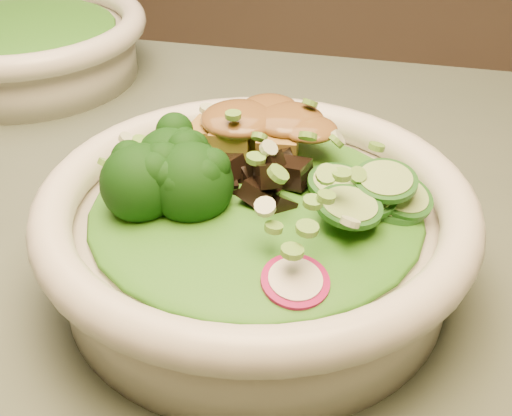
# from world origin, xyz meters

# --- Properties ---
(dining_table) EXTENTS (1.20, 0.80, 0.75)m
(dining_table) POSITION_xyz_m (0.00, 0.00, 0.64)
(dining_table) COLOR black
(dining_table) RESTS_ON ground
(salad_bowl) EXTENTS (0.31, 0.31, 0.08)m
(salad_bowl) POSITION_xyz_m (-0.04, -0.05, 0.79)
(salad_bowl) COLOR silver
(salad_bowl) RESTS_ON dining_table
(side_bowl) EXTENTS (0.28, 0.28, 0.08)m
(side_bowl) POSITION_xyz_m (-0.38, 0.26, 0.79)
(side_bowl) COLOR silver
(side_bowl) RESTS_ON dining_table
(lettuce_bed) EXTENTS (0.23, 0.23, 0.03)m
(lettuce_bed) POSITION_xyz_m (-0.04, -0.05, 0.82)
(lettuce_bed) COLOR #185C13
(lettuce_bed) RESTS_ON salad_bowl
(side_lettuce) EXTENTS (0.19, 0.19, 0.02)m
(side_lettuce) POSITION_xyz_m (-0.38, 0.26, 0.81)
(side_lettuce) COLOR #185C13
(side_lettuce) RESTS_ON side_bowl
(broccoli_florets) EXTENTS (0.12, 0.11, 0.05)m
(broccoli_florets) POSITION_xyz_m (-0.11, -0.06, 0.84)
(broccoli_florets) COLOR black
(broccoli_florets) RESTS_ON salad_bowl
(radish_slices) EXTENTS (0.13, 0.09, 0.02)m
(radish_slices) POSITION_xyz_m (-0.02, -0.12, 0.82)
(radish_slices) COLOR #920B48
(radish_slices) RESTS_ON salad_bowl
(cucumber_slices) EXTENTS (0.11, 0.11, 0.04)m
(cucumber_slices) POSITION_xyz_m (0.04, -0.03, 0.83)
(cucumber_slices) COLOR #9CCC71
(cucumber_slices) RESTS_ON salad_bowl
(mushroom_heap) EXTENTS (0.11, 0.11, 0.05)m
(mushroom_heap) POSITION_xyz_m (-0.04, -0.03, 0.83)
(mushroom_heap) COLOR black
(mushroom_heap) RESTS_ON salad_bowl
(tofu_cubes) EXTENTS (0.12, 0.10, 0.04)m
(tofu_cubes) POSITION_xyz_m (-0.05, 0.02, 0.83)
(tofu_cubes) COLOR olive
(tofu_cubes) RESTS_ON salad_bowl
(peanut_sauce) EXTENTS (0.08, 0.06, 0.02)m
(peanut_sauce) POSITION_xyz_m (-0.05, 0.02, 0.85)
(peanut_sauce) COLOR brown
(peanut_sauce) RESTS_ON tofu_cubes
(scallion_garnish) EXTENTS (0.22, 0.22, 0.03)m
(scallion_garnish) POSITION_xyz_m (-0.04, -0.05, 0.85)
(scallion_garnish) COLOR #629D37
(scallion_garnish) RESTS_ON salad_bowl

